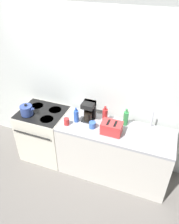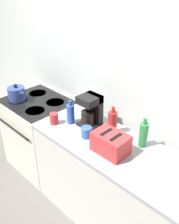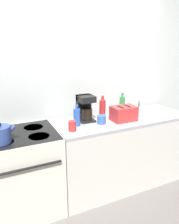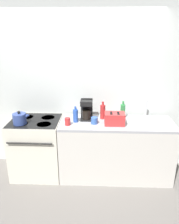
# 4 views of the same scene
# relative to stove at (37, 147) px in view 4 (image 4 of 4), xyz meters

# --- Properties ---
(ground_plane) EXTENTS (12.00, 12.00, 0.00)m
(ground_plane) POSITION_rel_stove_xyz_m (0.63, -0.32, -0.47)
(ground_plane) COLOR slate
(wall_back) EXTENTS (8.00, 0.05, 2.60)m
(wall_back) POSITION_rel_stove_xyz_m (0.63, 0.38, 0.83)
(wall_back) COLOR silver
(wall_back) RESTS_ON ground_plane
(stove) EXTENTS (0.75, 0.68, 0.91)m
(stove) POSITION_rel_stove_xyz_m (0.00, 0.00, 0.00)
(stove) COLOR silver
(stove) RESTS_ON ground_plane
(counter_block) EXTENTS (1.69, 0.62, 0.91)m
(counter_block) POSITION_rel_stove_xyz_m (1.23, -0.02, -0.01)
(counter_block) COLOR silver
(counter_block) RESTS_ON ground_plane
(kettle) EXTENTS (0.24, 0.19, 0.20)m
(kettle) POSITION_rel_stove_xyz_m (-0.18, -0.13, 0.53)
(kettle) COLOR #33478C
(kettle) RESTS_ON stove
(toaster) EXTENTS (0.29, 0.20, 0.17)m
(toaster) POSITION_rel_stove_xyz_m (1.19, -0.09, 0.53)
(toaster) COLOR red
(toaster) RESTS_ON counter_block
(coffee_maker) EXTENTS (0.18, 0.19, 0.31)m
(coffee_maker) POSITION_rel_stove_xyz_m (0.78, 0.10, 0.60)
(coffee_maker) COLOR black
(coffee_maker) RESTS_ON counter_block
(sink_tray) EXTENTS (0.47, 0.37, 0.28)m
(sink_tray) POSITION_rel_stove_xyz_m (1.69, 0.08, 0.46)
(sink_tray) COLOR #B7B7BC
(sink_tray) RESTS_ON counter_block
(bottle_green) EXTENTS (0.07, 0.07, 0.27)m
(bottle_green) POSITION_rel_stove_xyz_m (1.33, 0.16, 0.56)
(bottle_green) COLOR #338C47
(bottle_green) RESTS_ON counter_block
(bottle_blue) EXTENTS (0.07, 0.07, 0.24)m
(bottle_blue) POSITION_rel_stove_xyz_m (0.62, -0.02, 0.55)
(bottle_blue) COLOR #2D56B7
(bottle_blue) RESTS_ON counter_block
(bottle_red) EXTENTS (0.08, 0.08, 0.27)m
(bottle_red) POSITION_rel_stove_xyz_m (1.02, 0.13, 0.56)
(bottle_red) COLOR #B72828
(bottle_red) RESTS_ON counter_block
(cup_blue) EXTENTS (0.10, 0.10, 0.10)m
(cup_blue) POSITION_rel_stove_xyz_m (0.90, -0.08, 0.49)
(cup_blue) COLOR #3860B2
(cup_blue) RESTS_ON counter_block
(cup_red) EXTENTS (0.08, 0.08, 0.11)m
(cup_red) POSITION_rel_stove_xyz_m (0.52, -0.15, 0.50)
(cup_red) COLOR red
(cup_red) RESTS_ON counter_block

